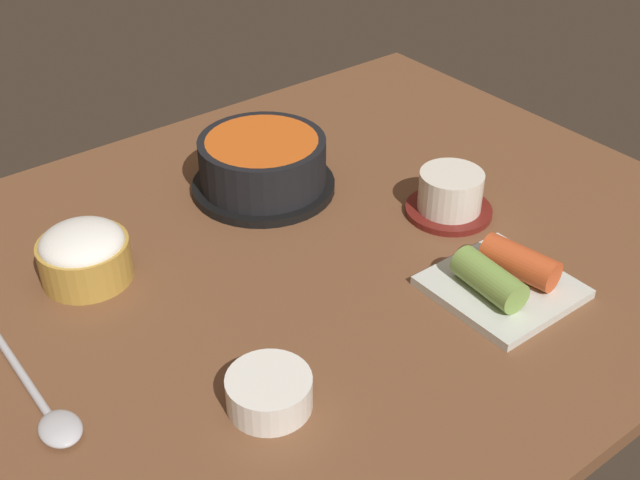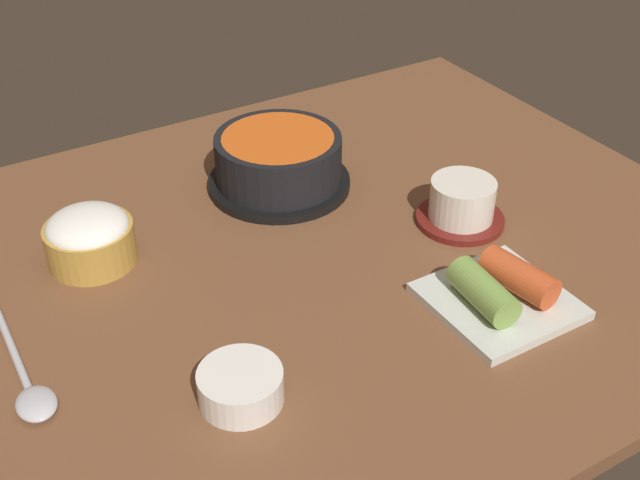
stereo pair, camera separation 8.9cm
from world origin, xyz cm
name	(u,v)px [view 2 (the right image)]	position (x,y,z in cm)	size (l,w,h in cm)	color
dining_table	(296,265)	(0.00, 0.00, 1.00)	(100.00, 76.00, 2.00)	brown
stone_pot	(279,162)	(5.91, 14.69, 5.59)	(18.10, 18.10, 7.05)	black
rice_bowl	(89,237)	(-19.56, 11.28, 5.17)	(9.79, 9.79, 6.28)	#B78C38
tea_cup_with_saucer	(462,203)	(20.48, -3.67, 4.64)	(10.52, 10.52, 5.56)	maroon
kimchi_plate	(500,292)	(14.04, -17.94, 3.66)	(13.66, 13.66, 4.48)	silver
side_bowl_near	(241,385)	(-14.81, -16.25, 3.75)	(7.78, 7.78, 3.25)	white
spoon	(29,386)	(-30.98, -5.45, 2.62)	(3.60, 18.36, 1.35)	#B7B7BC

